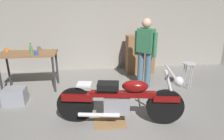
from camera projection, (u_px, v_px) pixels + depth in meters
ground_plane at (116, 114)px, 3.78m from camera, size 12.00×12.00×0.00m
back_wall at (103, 18)px, 5.90m from camera, size 8.00×0.12×3.10m
workbench at (28, 58)px, 4.65m from camera, size 1.30×0.64×0.90m
motorcycle at (121, 99)px, 3.39m from camera, size 2.17×0.68×1.00m
person_standing at (145, 50)px, 4.75m from camera, size 0.44×0.42×1.67m
shop_stool at (188, 69)px, 4.79m from camera, size 0.32×0.32×0.64m
wooden_dresser at (140, 54)px, 5.88m from camera, size 0.80×0.47×1.10m
drip_tray at (110, 122)px, 3.52m from camera, size 0.56×0.40×0.01m
storage_bin at (15, 96)px, 4.13m from camera, size 0.44×0.32×0.34m
mug_blue_enamel at (36, 53)px, 4.40m from camera, size 0.11×0.08×0.10m
mug_orange_travel at (7, 50)px, 4.72m from camera, size 0.12×0.08×0.09m
mug_brown_stoneware at (39, 48)px, 4.83m from camera, size 0.11×0.08×0.09m
bottle at (31, 50)px, 4.49m from camera, size 0.06×0.06×0.24m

